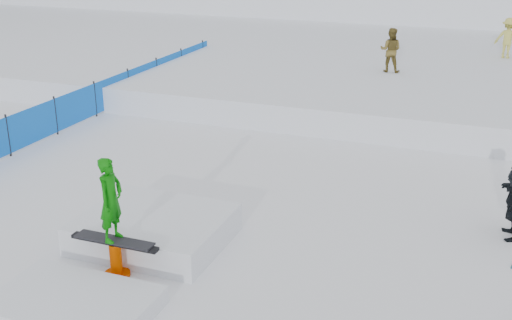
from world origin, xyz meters
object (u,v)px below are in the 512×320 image
(safety_fence, at_px, (95,99))
(walker_ygreen, at_px, (508,38))
(jib_rail_feature, at_px, (134,245))
(walker_olive, at_px, (391,50))

(safety_fence, xyz_separation_m, walker_ygreen, (11.53, 9.79, 0.99))
(jib_rail_feature, bearing_deg, walker_ygreen, 71.38)
(safety_fence, distance_m, walker_ygreen, 15.16)
(safety_fence, xyz_separation_m, walker_olive, (7.86, 5.84, 0.99))
(safety_fence, bearing_deg, walker_ygreen, 40.34)
(walker_olive, xyz_separation_m, jib_rail_feature, (-2.10, -13.17, -1.24))
(walker_ygreen, distance_m, jib_rail_feature, 18.10)
(safety_fence, height_order, walker_olive, walker_olive)
(walker_ygreen, bearing_deg, jib_rail_feature, 85.98)
(safety_fence, bearing_deg, walker_olive, 36.63)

